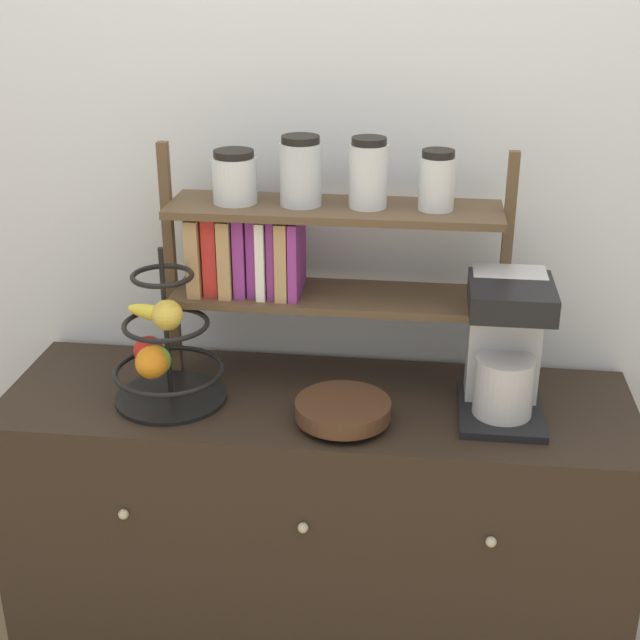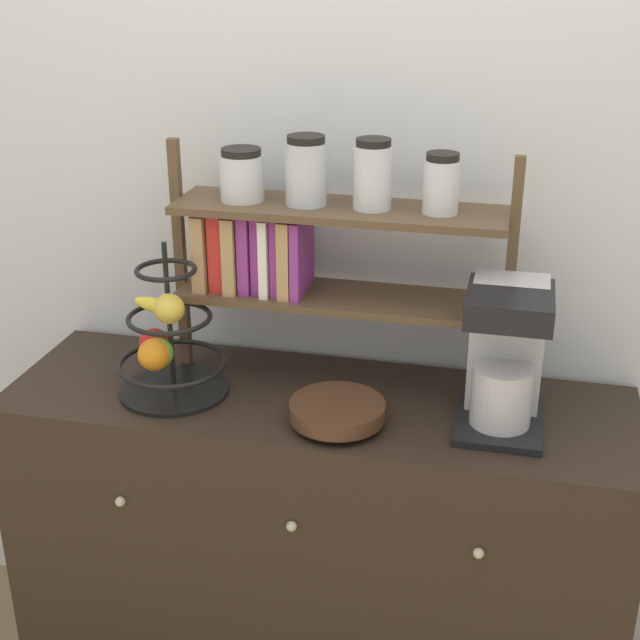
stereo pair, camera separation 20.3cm
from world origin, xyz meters
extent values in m
cube|color=silver|center=(0.00, 0.51, 1.30)|extent=(7.00, 0.05, 2.60)
cube|color=black|center=(0.00, 0.23, 0.45)|extent=(1.50, 0.47, 0.89)
sphere|color=#B2AD8C|center=(-0.41, -0.01, 0.70)|extent=(0.02, 0.02, 0.02)
sphere|color=#B2AD8C|center=(0.00, -0.01, 0.70)|extent=(0.02, 0.02, 0.02)
sphere|color=#B2AD8C|center=(0.41, -0.01, 0.70)|extent=(0.02, 0.02, 0.02)
cube|color=black|center=(0.43, 0.21, 0.90)|extent=(0.19, 0.25, 0.02)
cube|color=#B7B7BC|center=(0.43, 0.28, 1.07)|extent=(0.16, 0.10, 0.31)
cylinder|color=#B7B7BC|center=(0.43, 0.18, 0.98)|extent=(0.13, 0.13, 0.14)
cube|color=black|center=(0.43, 0.19, 1.19)|extent=(0.18, 0.20, 0.06)
cylinder|color=black|center=(-0.34, 0.19, 0.90)|extent=(0.26, 0.26, 0.01)
cylinder|color=black|center=(-0.34, 0.19, 1.09)|extent=(0.01, 0.01, 0.37)
torus|color=black|center=(-0.34, 0.19, 0.97)|extent=(0.26, 0.26, 0.01)
torus|color=black|center=(-0.34, 0.19, 1.09)|extent=(0.20, 0.20, 0.01)
torus|color=black|center=(-0.34, 0.19, 1.21)|extent=(0.14, 0.14, 0.01)
sphere|color=red|center=(-0.39, 0.21, 1.01)|extent=(0.07, 0.07, 0.07)
sphere|color=#6BAD33|center=(-0.36, 0.16, 1.01)|extent=(0.07, 0.07, 0.07)
sphere|color=orange|center=(-0.37, 0.15, 1.01)|extent=(0.08, 0.08, 0.08)
ellipsoid|color=yellow|center=(-0.37, 0.20, 1.11)|extent=(0.15, 0.08, 0.04)
sphere|color=gold|center=(-0.33, 0.16, 1.12)|extent=(0.07, 0.07, 0.07)
cylinder|color=#422819|center=(0.07, 0.13, 0.90)|extent=(0.12, 0.12, 0.02)
cylinder|color=#422819|center=(0.07, 0.13, 0.93)|extent=(0.22, 0.22, 0.04)
cube|color=brown|center=(-0.37, 0.34, 1.18)|extent=(0.02, 0.02, 0.58)
cube|color=brown|center=(0.42, 0.34, 1.18)|extent=(0.02, 0.02, 0.58)
cube|color=brown|center=(0.03, 0.34, 1.11)|extent=(0.76, 0.20, 0.02)
cube|color=brown|center=(0.03, 0.34, 1.33)|extent=(0.76, 0.20, 0.02)
cube|color=tan|center=(-0.29, 0.34, 1.22)|extent=(0.03, 0.16, 0.19)
cube|color=red|center=(-0.25, 0.34, 1.22)|extent=(0.03, 0.13, 0.19)
cube|color=tan|center=(-0.22, 0.34, 1.22)|extent=(0.03, 0.16, 0.19)
cube|color=#8C338C|center=(-0.19, 0.34, 1.22)|extent=(0.03, 0.14, 0.19)
cube|color=#8C338C|center=(-0.16, 0.34, 1.22)|extent=(0.02, 0.12, 0.19)
cube|color=white|center=(-0.13, 0.34, 1.22)|extent=(0.02, 0.16, 0.19)
cube|color=#8C338C|center=(-0.11, 0.34, 1.22)|extent=(0.02, 0.13, 0.19)
cube|color=tan|center=(-0.09, 0.34, 1.22)|extent=(0.03, 0.16, 0.19)
cube|color=#8C338C|center=(-0.06, 0.34, 1.22)|extent=(0.02, 0.16, 0.19)
cylinder|color=silver|center=(-0.20, 0.34, 1.39)|extent=(0.10, 0.10, 0.10)
cylinder|color=black|center=(-0.20, 0.34, 1.45)|extent=(0.09, 0.09, 0.02)
cylinder|color=silver|center=(-0.05, 0.34, 1.41)|extent=(0.10, 0.10, 0.14)
cylinder|color=black|center=(-0.05, 0.34, 1.49)|extent=(0.09, 0.09, 0.02)
cylinder|color=silver|center=(0.10, 0.34, 1.41)|extent=(0.09, 0.09, 0.14)
cylinder|color=black|center=(0.10, 0.34, 1.49)|extent=(0.08, 0.08, 0.02)
cylinder|color=silver|center=(0.26, 0.34, 1.40)|extent=(0.08, 0.08, 0.12)
cylinder|color=black|center=(0.26, 0.34, 1.46)|extent=(0.07, 0.07, 0.02)
camera|label=1|loc=(0.24, -1.62, 1.90)|focal=50.00mm
camera|label=2|loc=(0.44, -1.58, 1.90)|focal=50.00mm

